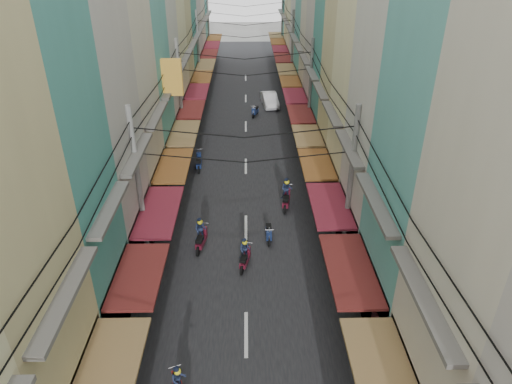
{
  "coord_description": "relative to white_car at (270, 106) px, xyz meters",
  "views": [
    {
      "loc": [
        0.13,
        -15.65,
        14.29
      ],
      "look_at": [
        0.56,
        5.28,
        2.7
      ],
      "focal_mm": 32.0,
      "sensor_mm": 36.0,
      "label": 1
    }
  ],
  "objects": [
    {
      "name": "building_row_left",
      "position": [
        -10.28,
        -11.04,
        9.78
      ],
      "size": [
        7.8,
        67.67,
        23.7
      ],
      "color": "beige",
      "rests_on": "ground"
    },
    {
      "name": "moving_scooters",
      "position": [
        -2.75,
        -20.94,
        0.53
      ],
      "size": [
        6.24,
        31.45,
        1.97
      ],
      "color": "black",
      "rests_on": "ground"
    },
    {
      "name": "utility_poles",
      "position": [
        -2.36,
        -12.59,
        6.59
      ],
      "size": [
        10.2,
        66.13,
        8.2
      ],
      "color": "gray",
      "rests_on": "ground"
    },
    {
      "name": "ground",
      "position": [
        -2.36,
        -27.6,
        0.0
      ],
      "size": [
        160.0,
        160.0,
        0.0
      ],
      "primitive_type": "plane",
      "color": "slate",
      "rests_on": "ground"
    },
    {
      "name": "parked_scooters",
      "position": [
        2.59,
        -30.52,
        0.46
      ],
      "size": [
        13.09,
        13.1,
        0.98
      ],
      "color": "black",
      "rests_on": "ground"
    },
    {
      "name": "bicycle",
      "position": [
        3.23,
        -27.66,
        0.0
      ],
      "size": [
        1.78,
        1.05,
        1.15
      ],
      "primitive_type": "imported",
      "rotation": [
        0.0,
        0.0,
        1.3
      ],
      "color": "black",
      "rests_on": "ground"
    },
    {
      "name": "white_car",
      "position": [
        0.0,
        0.0,
        0.0
      ],
      "size": [
        4.68,
        2.26,
        1.59
      ],
      "primitive_type": "imported",
      "rotation": [
        0.0,
        0.0,
        0.11
      ],
      "color": "silver",
      "rests_on": "ground"
    },
    {
      "name": "sidewalk_left",
      "position": [
        -8.86,
        -7.6,
        0.03
      ],
      "size": [
        3.0,
        80.0,
        0.06
      ],
      "primitive_type": "cube",
      "color": "gray",
      "rests_on": "ground"
    },
    {
      "name": "traffic_sign",
      "position": [
        2.76,
        -27.52,
        1.98
      ],
      "size": [
        0.1,
        0.6,
        2.74
      ],
      "color": "gray",
      "rests_on": "ground"
    },
    {
      "name": "market_umbrella",
      "position": [
        3.47,
        -30.63,
        2.06
      ],
      "size": [
        2.22,
        2.22,
        2.34
      ],
      "color": "#B2B2B7",
      "rests_on": "ground"
    },
    {
      "name": "building_row_right",
      "position": [
        5.56,
        -11.15,
        9.41
      ],
      "size": [
        7.8,
        68.98,
        22.59
      ],
      "color": "teal",
      "rests_on": "ground"
    },
    {
      "name": "sidewalk_right",
      "position": [
        4.14,
        -7.6,
        0.03
      ],
      "size": [
        3.0,
        80.0,
        0.06
      ],
      "primitive_type": "cube",
      "color": "gray",
      "rests_on": "ground"
    },
    {
      "name": "pedestrians",
      "position": [
        -6.73,
        -26.45,
        1.05
      ],
      "size": [
        12.74,
        21.21,
        2.2
      ],
      "color": "black",
      "rests_on": "ground"
    },
    {
      "name": "road",
      "position": [
        -2.36,
        -7.6,
        0.01
      ],
      "size": [
        10.0,
        80.0,
        0.02
      ],
      "primitive_type": "cube",
      "color": "black",
      "rests_on": "ground"
    }
  ]
}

